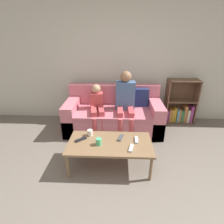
# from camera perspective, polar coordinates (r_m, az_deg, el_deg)

# --- Properties ---
(wall_back) EXTENTS (12.00, 0.06, 2.60)m
(wall_back) POSITION_cam_1_polar(r_m,az_deg,el_deg) (3.78, 1.35, 16.59)
(wall_back) COLOR beige
(wall_back) RESTS_ON ground_plane
(couch) EXTENTS (1.86, 0.88, 0.85)m
(couch) POSITION_cam_1_polar(r_m,az_deg,el_deg) (3.53, 0.63, -1.13)
(couch) COLOR #D1707F
(couch) RESTS_ON ground_plane
(bookshelf) EXTENTS (0.63, 0.28, 0.95)m
(bookshelf) POSITION_cam_1_polar(r_m,az_deg,el_deg) (4.09, 21.18, 1.66)
(bookshelf) COLOR brown
(bookshelf) RESTS_ON ground_plane
(coffee_table) EXTENTS (1.18, 0.61, 0.40)m
(coffee_table) POSITION_cam_1_polar(r_m,az_deg,el_deg) (2.52, -0.69, -10.60)
(coffee_table) COLOR brown
(coffee_table) RESTS_ON ground_plane
(person_adult) EXTENTS (0.36, 0.62, 1.19)m
(person_adult) POSITION_cam_1_polar(r_m,az_deg,el_deg) (3.30, 4.40, 4.43)
(person_adult) COLOR #C6474C
(person_adult) RESTS_ON ground_plane
(person_child) EXTENTS (0.34, 0.64, 0.93)m
(person_child) POSITION_cam_1_polar(r_m,az_deg,el_deg) (3.33, -4.90, 1.86)
(person_child) COLOR #C6474C
(person_child) RESTS_ON ground_plane
(cup_near) EXTENTS (0.08, 0.08, 0.10)m
(cup_near) POSITION_cam_1_polar(r_m,az_deg,el_deg) (2.44, -4.34, -9.61)
(cup_near) COLOR #4CB77A
(cup_near) RESTS_ON coffee_table
(cup_far) EXTENTS (0.08, 0.08, 0.09)m
(cup_far) POSITION_cam_1_polar(r_m,az_deg,el_deg) (2.65, -7.19, -6.75)
(cup_far) COLOR silver
(cup_far) RESTS_ON coffee_table
(tv_remote_0) EXTENTS (0.08, 0.18, 0.02)m
(tv_remote_0) POSITION_cam_1_polar(r_m,az_deg,el_deg) (2.39, 6.29, -11.61)
(tv_remote_0) COLOR #B7B7BC
(tv_remote_0) RESTS_ON coffee_table
(tv_remote_1) EXTENTS (0.16, 0.15, 0.02)m
(tv_remote_1) POSITION_cam_1_polar(r_m,az_deg,el_deg) (2.58, -10.15, -8.81)
(tv_remote_1) COLOR black
(tv_remote_1) RESTS_ON coffee_table
(tv_remote_2) EXTENTS (0.10, 0.18, 0.02)m
(tv_remote_2) POSITION_cam_1_polar(r_m,az_deg,el_deg) (2.59, 2.87, -8.36)
(tv_remote_2) COLOR #47474C
(tv_remote_2) RESTS_ON coffee_table
(tv_remote_3) EXTENTS (0.06, 0.17, 0.02)m
(tv_remote_3) POSITION_cam_1_polar(r_m,az_deg,el_deg) (2.56, 7.99, -9.00)
(tv_remote_3) COLOR #B7B7BC
(tv_remote_3) RESTS_ON coffee_table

